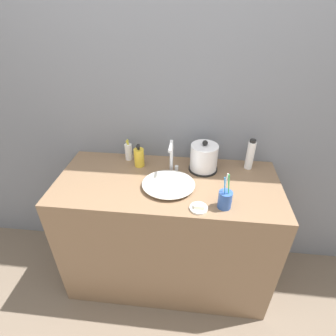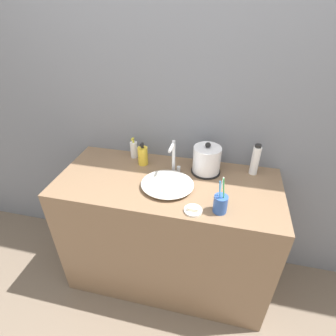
{
  "view_description": "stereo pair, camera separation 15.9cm",
  "coord_description": "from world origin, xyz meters",
  "px_view_note": "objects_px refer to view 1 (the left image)",
  "views": [
    {
      "loc": [
        0.15,
        -1.01,
        1.88
      ],
      "look_at": [
        0.0,
        0.31,
        1.01
      ],
      "focal_mm": 28.0,
      "sensor_mm": 36.0,
      "label": 1
    },
    {
      "loc": [
        0.31,
        -0.99,
        1.88
      ],
      "look_at": [
        0.0,
        0.31,
        1.01
      ],
      "focal_mm": 28.0,
      "sensor_mm": 36.0,
      "label": 2
    }
  ],
  "objects_px": {
    "mouthwash_bottle": "(139,157)",
    "lotion_bottle": "(129,152)",
    "faucet": "(172,156)",
    "toothbrush_cup": "(225,199)",
    "electric_kettle": "(204,158)",
    "shampoo_bottle": "(250,155)"
  },
  "relations": [
    {
      "from": "faucet",
      "to": "mouthwash_bottle",
      "type": "bearing_deg",
      "value": 166.03
    },
    {
      "from": "faucet",
      "to": "electric_kettle",
      "type": "relative_size",
      "value": 1.04
    },
    {
      "from": "toothbrush_cup",
      "to": "shampoo_bottle",
      "type": "height_order",
      "value": "toothbrush_cup"
    },
    {
      "from": "electric_kettle",
      "to": "mouthwash_bottle",
      "type": "relative_size",
      "value": 1.33
    },
    {
      "from": "faucet",
      "to": "shampoo_bottle",
      "type": "relative_size",
      "value": 1.06
    },
    {
      "from": "faucet",
      "to": "toothbrush_cup",
      "type": "distance_m",
      "value": 0.45
    },
    {
      "from": "toothbrush_cup",
      "to": "mouthwash_bottle",
      "type": "xyz_separation_m",
      "value": [
        -0.55,
        0.37,
        0.01
      ]
    },
    {
      "from": "shampoo_bottle",
      "to": "faucet",
      "type": "bearing_deg",
      "value": -167.95
    },
    {
      "from": "faucet",
      "to": "lotion_bottle",
      "type": "bearing_deg",
      "value": 157.26
    },
    {
      "from": "faucet",
      "to": "electric_kettle",
      "type": "xyz_separation_m",
      "value": [
        0.2,
        0.06,
        -0.04
      ]
    },
    {
      "from": "electric_kettle",
      "to": "toothbrush_cup",
      "type": "relative_size",
      "value": 0.95
    },
    {
      "from": "lotion_bottle",
      "to": "shampoo_bottle",
      "type": "relative_size",
      "value": 0.72
    },
    {
      "from": "toothbrush_cup",
      "to": "mouthwash_bottle",
      "type": "relative_size",
      "value": 1.41
    },
    {
      "from": "electric_kettle",
      "to": "lotion_bottle",
      "type": "distance_m",
      "value": 0.53
    },
    {
      "from": "mouthwash_bottle",
      "to": "faucet",
      "type": "bearing_deg",
      "value": -13.97
    },
    {
      "from": "faucet",
      "to": "lotion_bottle",
      "type": "distance_m",
      "value": 0.35
    },
    {
      "from": "lotion_bottle",
      "to": "electric_kettle",
      "type": "bearing_deg",
      "value": -8.53
    },
    {
      "from": "toothbrush_cup",
      "to": "electric_kettle",
      "type": "bearing_deg",
      "value": 107.31
    },
    {
      "from": "faucet",
      "to": "mouthwash_bottle",
      "type": "relative_size",
      "value": 1.39
    },
    {
      "from": "faucet",
      "to": "toothbrush_cup",
      "type": "xyz_separation_m",
      "value": [
        0.32,
        -0.31,
        -0.07
      ]
    },
    {
      "from": "mouthwash_bottle",
      "to": "lotion_bottle",
      "type": "bearing_deg",
      "value": 139.86
    },
    {
      "from": "faucet",
      "to": "mouthwash_bottle",
      "type": "xyz_separation_m",
      "value": [
        -0.23,
        0.06,
        -0.06
      ]
    }
  ]
}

